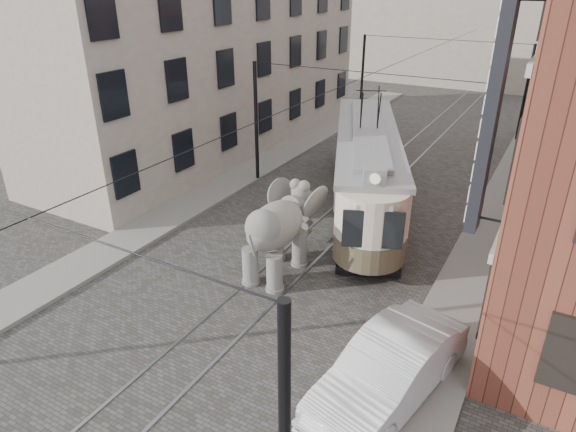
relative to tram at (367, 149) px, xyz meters
The scene contains 10 objects.
ground 6.57m from the tram, 92.56° to the right, with size 120.00×120.00×0.00m, color #484643.
tram_rails 6.56m from the tram, 92.56° to the right, with size 1.54×80.00×0.02m, color slate, non-canonical shape.
sidewalk_right 8.69m from the tram, 46.38° to the right, with size 2.00×60.00×0.15m, color slate.
sidewalk_left 9.41m from the tram, 138.38° to the right, with size 2.00×60.00×0.15m, color slate.
stucco_building 12.19m from the tram, 160.52° to the left, with size 7.00×24.00×10.00m, color gray.
distant_block 34.27m from the tram, 90.45° to the left, with size 28.00×10.00×14.00m, color gray.
catenary 1.18m from the tram, 114.84° to the right, with size 11.00×30.20×6.00m, color black, non-canonical shape.
tram is the anchor object (origin of this frame).
elephant 7.44m from the tram, 93.27° to the right, with size 2.66×4.83×2.96m, color #66645E, non-canonical shape.
parked_car 12.19m from the tram, 65.58° to the right, with size 1.82×5.18×1.71m, color silver.
Camera 1 is at (7.72, -14.37, 9.56)m, focal length 31.17 mm.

